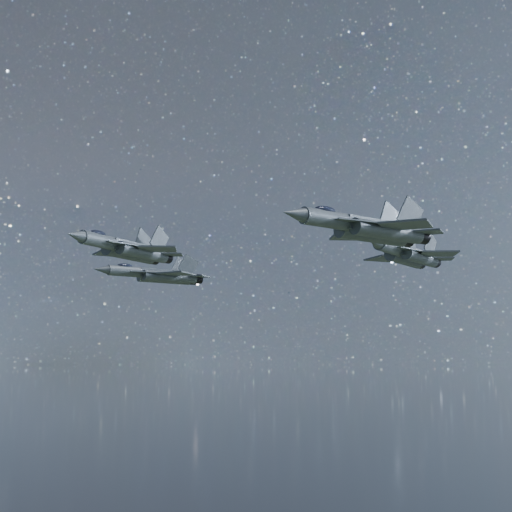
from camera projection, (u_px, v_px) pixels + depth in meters
jet_lead at (129, 249)px, 75.79m from camera, size 15.78×10.46×4.02m
jet_left at (159, 275)px, 99.41m from camera, size 16.52×11.52×4.16m
jet_right at (369, 228)px, 60.01m from camera, size 16.05×11.36×4.07m
jet_slot at (407, 254)px, 95.23m from camera, size 19.70×13.35×4.96m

